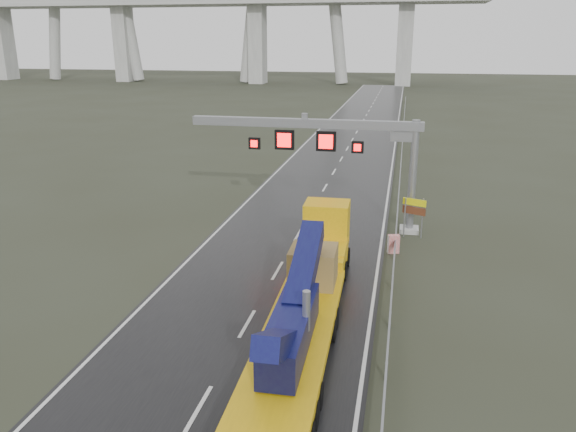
% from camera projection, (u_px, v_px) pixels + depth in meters
% --- Properties ---
extents(ground, '(400.00, 400.00, 0.00)m').
position_uv_depth(ground, '(218.00, 375.00, 20.75)').
color(ground, '#2E3022').
rests_on(ground, ground).
extents(road, '(11.00, 200.00, 0.02)m').
position_uv_depth(road, '(341.00, 159.00, 58.10)').
color(road, black).
rests_on(road, ground).
extents(guardrail, '(0.20, 140.00, 1.40)m').
position_uv_depth(guardrail, '(400.00, 178.00, 47.37)').
color(guardrail, gray).
rests_on(guardrail, ground).
extents(sign_gantry, '(14.90, 1.20, 7.42)m').
position_uv_depth(sign_gantry, '(337.00, 143.00, 35.45)').
color(sign_gantry, '#A1A19D').
rests_on(sign_gantry, ground).
extents(heavy_haul_truck, '(3.06, 18.16, 4.25)m').
position_uv_depth(heavy_haul_truck, '(309.00, 283.00, 24.60)').
color(heavy_haul_truck, '#CA990B').
rests_on(heavy_haul_truck, ground).
extents(exit_sign_pair, '(1.40, 0.63, 2.56)m').
position_uv_depth(exit_sign_pair, '(414.00, 210.00, 34.66)').
color(exit_sign_pair, gray).
rests_on(exit_sign_pair, ground).
extents(striped_barrier, '(0.72, 0.51, 1.09)m').
position_uv_depth(striped_barrier, '(393.00, 244.00, 32.50)').
color(striped_barrier, red).
rests_on(striped_barrier, ground).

